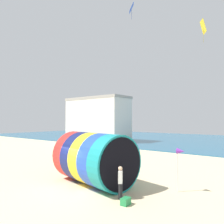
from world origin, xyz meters
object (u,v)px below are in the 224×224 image
object	(u,v)px
kite_handler	(120,182)
kite_yellow_diamond	(203,27)
kite_blue_diamond	(131,8)
beach_flag	(180,153)
cooler_box	(126,201)
giant_inflatable_tube	(94,158)

from	to	relation	value
kite_handler	kite_yellow_diamond	size ratio (longest dim) A/B	0.66
kite_blue_diamond	beach_flag	xyz separation A→B (m)	(10.81, -11.19, -17.03)
beach_flag	cooler_box	world-z (taller)	beach_flag
kite_yellow_diamond	cooler_box	size ratio (longest dim) A/B	5.17
giant_inflatable_tube	kite_blue_diamond	xyz separation A→B (m)	(-5.52, 13.13, 17.64)
giant_inflatable_tube	beach_flag	size ratio (longest dim) A/B	2.31
giant_inflatable_tube	cooler_box	size ratio (longest dim) A/B	11.72
kite_blue_diamond	kite_yellow_diamond	xyz separation A→B (m)	(8.52, 2.27, -4.10)
kite_handler	kite_yellow_diamond	distance (m)	21.95
kite_handler	kite_yellow_diamond	xyz separation A→B (m)	(-0.12, 16.61, 14.35)
kite_yellow_diamond	kite_handler	bearing A→B (deg)	-89.59
kite_blue_diamond	beach_flag	size ratio (longest dim) A/B	0.82
cooler_box	kite_yellow_diamond	bearing A→B (deg)	92.68
kite_handler	giant_inflatable_tube	bearing A→B (deg)	158.68
giant_inflatable_tube	kite_handler	distance (m)	3.45
kite_blue_diamond	beach_flag	distance (m)	23.07
kite_handler	kite_blue_diamond	bearing A→B (deg)	121.06
kite_handler	beach_flag	bearing A→B (deg)	55.51
giant_inflatable_tube	beach_flag	distance (m)	5.66
kite_blue_diamond	kite_yellow_diamond	distance (m)	9.72
kite_handler	cooler_box	xyz separation A→B (m)	(0.68, -0.48, -0.74)
kite_handler	kite_blue_diamond	xyz separation A→B (m)	(-8.64, 14.34, 18.45)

